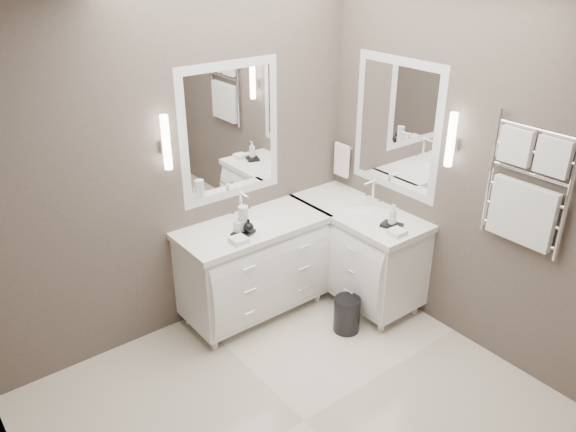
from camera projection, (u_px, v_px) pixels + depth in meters
floor at (304, 421)px, 3.75m from camera, size 3.20×3.00×0.01m
wall_back at (180, 168)px, 4.23m from camera, size 3.20×0.01×2.70m
wall_front at (564, 398)px, 2.09m from camera, size 3.20×0.01×2.70m
wall_left at (3, 361)px, 2.28m from camera, size 0.01×3.00×2.70m
wall_right at (479, 178)px, 4.05m from camera, size 0.01×3.00×2.70m
vanity_back at (253, 263)px, 4.66m from camera, size 1.24×0.59×0.97m
vanity_right at (357, 247)px, 4.91m from camera, size 0.59×1.24×0.97m
mirror_back at (231, 132)px, 4.38m from camera, size 0.90×0.02×1.10m
mirror_right at (396, 126)px, 4.52m from camera, size 0.02×0.90×1.10m
sconce_back at (166, 144)px, 4.00m from camera, size 0.06×0.06×0.40m
sconce_right at (451, 141)px, 4.05m from camera, size 0.06×0.06×0.40m
towel_bar_corner at (342, 159)px, 5.08m from camera, size 0.03×0.22×0.30m
towel_ladder at (526, 192)px, 3.71m from camera, size 0.06×0.58×0.90m
waste_bin at (347, 314)px, 4.58m from camera, size 0.23×0.23×0.30m
amenity_tray_back at (243, 233)px, 4.33m from camera, size 0.20×0.17×0.02m
amenity_tray_right at (392, 225)px, 4.45m from camera, size 0.16×0.19×0.02m
water_bottle at (243, 220)px, 4.32m from camera, size 0.10×0.10×0.22m
soap_bottle_a at (238, 224)px, 4.30m from camera, size 0.07×0.07×0.13m
soap_bottle_b at (248, 226)px, 4.30m from camera, size 0.09×0.09×0.11m
soap_bottle_c at (393, 214)px, 4.41m from camera, size 0.07×0.07×0.17m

